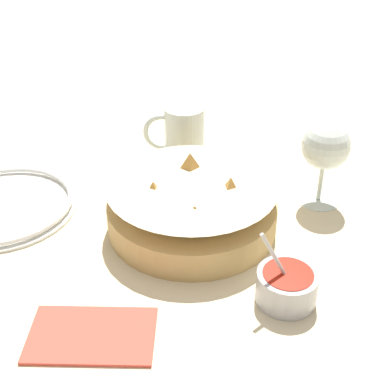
{
  "coord_description": "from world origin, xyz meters",
  "views": [
    {
      "loc": [
        0.02,
        0.64,
        0.47
      ],
      "look_at": [
        0.02,
        0.0,
        0.06
      ],
      "focal_mm": 50.0,
      "sensor_mm": 36.0,
      "label": 1
    }
  ],
  "objects_px": {
    "food_basket": "(192,210)",
    "beer_mug": "(183,135)",
    "sauce_cup": "(287,285)",
    "wine_glass": "(326,149)",
    "side_plate": "(2,205)"
  },
  "relations": [
    {
      "from": "food_basket",
      "to": "beer_mug",
      "type": "distance_m",
      "value": 0.22
    },
    {
      "from": "sauce_cup",
      "to": "beer_mug",
      "type": "distance_m",
      "value": 0.39
    },
    {
      "from": "wine_glass",
      "to": "beer_mug",
      "type": "bearing_deg",
      "value": -32.43
    },
    {
      "from": "food_basket",
      "to": "sauce_cup",
      "type": "height_order",
      "value": "sauce_cup"
    },
    {
      "from": "beer_mug",
      "to": "side_plate",
      "type": "relative_size",
      "value": 0.48
    },
    {
      "from": "food_basket",
      "to": "sauce_cup",
      "type": "bearing_deg",
      "value": 128.12
    },
    {
      "from": "food_basket",
      "to": "wine_glass",
      "type": "bearing_deg",
      "value": -158.54
    },
    {
      "from": "food_basket",
      "to": "side_plate",
      "type": "bearing_deg",
      "value": -9.32
    },
    {
      "from": "sauce_cup",
      "to": "wine_glass",
      "type": "bearing_deg",
      "value": -110.48
    },
    {
      "from": "sauce_cup",
      "to": "wine_glass",
      "type": "xyz_separation_m",
      "value": [
        -0.09,
        -0.23,
        0.07
      ]
    },
    {
      "from": "wine_glass",
      "to": "sauce_cup",
      "type": "bearing_deg",
      "value": 69.52
    },
    {
      "from": "side_plate",
      "to": "beer_mug",
      "type": "bearing_deg",
      "value": -148.62
    },
    {
      "from": "sauce_cup",
      "to": "beer_mug",
      "type": "bearing_deg",
      "value": -69.98
    },
    {
      "from": "food_basket",
      "to": "wine_glass",
      "type": "xyz_separation_m",
      "value": [
        -0.2,
        -0.08,
        0.06
      ]
    },
    {
      "from": "wine_glass",
      "to": "beer_mug",
      "type": "relative_size",
      "value": 1.23
    }
  ]
}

